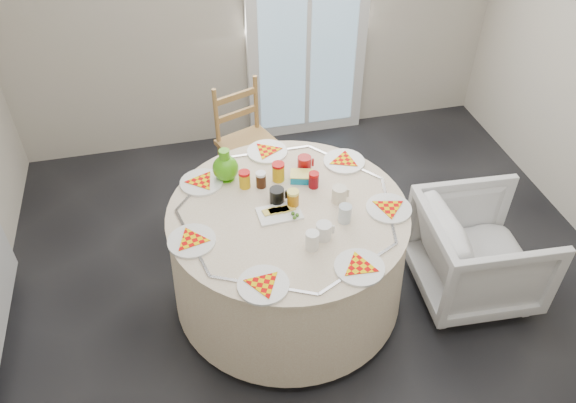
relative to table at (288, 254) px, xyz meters
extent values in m
plane|color=black|center=(0.20, -0.10, -0.38)|extent=(4.00, 4.00, 0.00)
cube|color=silver|center=(0.60, 1.85, 0.68)|extent=(1.00, 0.08, 2.10)
cylinder|color=beige|center=(0.00, 0.00, 0.00)|extent=(1.42, 1.42, 0.72)
imported|color=silver|center=(1.17, -0.21, 0.02)|extent=(0.71, 0.75, 0.73)
cube|color=#0D82B2|center=(0.14, 0.25, 0.41)|extent=(0.16, 0.13, 0.05)
camera|label=1|loc=(-0.55, -2.31, 2.48)|focal=35.00mm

